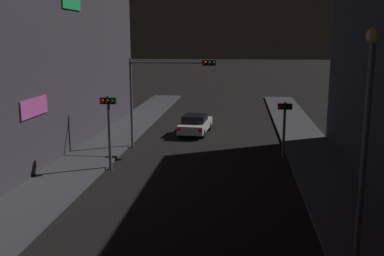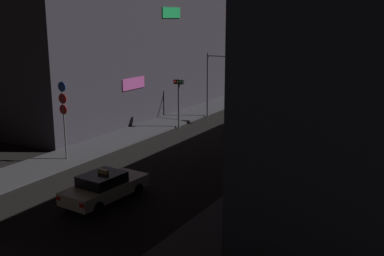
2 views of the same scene
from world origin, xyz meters
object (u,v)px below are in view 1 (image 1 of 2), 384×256
at_px(traffic_light_right_kerb, 285,118).
at_px(street_lamp_near_block, 366,126).
at_px(traffic_light_left_kerb, 109,118).
at_px(traffic_light_overhead, 163,84).
at_px(far_car, 195,124).

relative_size(traffic_light_right_kerb, street_lamp_near_block, 0.47).
xyz_separation_m(traffic_light_left_kerb, street_lamp_near_block, (10.21, -9.52, 1.66)).
distance_m(traffic_light_left_kerb, traffic_light_right_kerb, 9.95).
height_order(traffic_light_left_kerb, street_lamp_near_block, street_lamp_near_block).
distance_m(traffic_light_overhead, traffic_light_right_kerb, 7.61).
bearing_deg(traffic_light_overhead, traffic_light_right_kerb, -10.30).
relative_size(traffic_light_overhead, traffic_light_right_kerb, 1.73).
height_order(traffic_light_overhead, traffic_light_right_kerb, traffic_light_overhead).
bearing_deg(street_lamp_near_block, traffic_light_left_kerb, 136.99).
xyz_separation_m(far_car, traffic_light_left_kerb, (-3.55, -9.44, 2.07)).
height_order(traffic_light_overhead, traffic_light_left_kerb, traffic_light_overhead).
height_order(far_car, traffic_light_right_kerb, traffic_light_right_kerb).
bearing_deg(traffic_light_overhead, traffic_light_left_kerb, -112.75).
relative_size(far_car, traffic_light_right_kerb, 1.41).
bearing_deg(far_car, street_lamp_near_block, -70.66).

